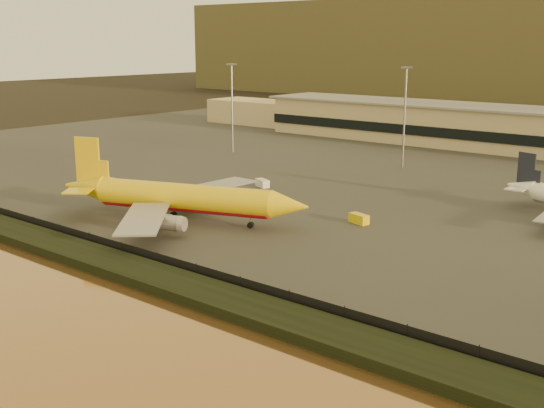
{
  "coord_description": "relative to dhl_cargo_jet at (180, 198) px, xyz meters",
  "views": [
    {
      "loc": [
        73.77,
        -74.21,
        31.93
      ],
      "look_at": [
        2.68,
        12.0,
        5.07
      ],
      "focal_mm": 45.0,
      "sensor_mm": 36.0,
      "label": 1
    }
  ],
  "objects": [
    {
      "name": "gse_vehicle_yellow",
      "position": [
        25.59,
        19.29,
        -3.45
      ],
      "size": [
        4.06,
        2.61,
        1.69
      ],
      "primitive_type": "cube",
      "rotation": [
        0.0,
        0.0,
        -0.26
      ],
      "color": "yellow",
      "rests_on": "tarmac"
    },
    {
      "name": "tarmac",
      "position": [
        14.48,
        88.12,
        -4.39
      ],
      "size": [
        320.0,
        220.0,
        0.2
      ],
      "primitive_type": "cube",
      "color": "#2D2D2D",
      "rests_on": "ground"
    },
    {
      "name": "embankment",
      "position": [
        14.48,
        -23.88,
        -3.79
      ],
      "size": [
        320.0,
        7.0,
        1.4
      ],
      "primitive_type": "cube",
      "color": "black",
      "rests_on": "ground"
    },
    {
      "name": "ground",
      "position": [
        14.48,
        -6.88,
        -4.49
      ],
      "size": [
        900.0,
        900.0,
        0.0
      ],
      "primitive_type": "plane",
      "color": "black",
      "rests_on": "ground"
    },
    {
      "name": "terminal_building",
      "position": [
        -0.04,
        118.67,
        1.75
      ],
      "size": [
        202.0,
        25.0,
        12.6
      ],
      "color": "#C9B98C",
      "rests_on": "tarmac"
    },
    {
      "name": "dhl_cargo_jet",
      "position": [
        0.0,
        0.0,
        0.0
      ],
      "size": [
        46.66,
        44.32,
        14.38
      ],
      "rotation": [
        0.0,
        0.0,
        0.35
      ],
      "color": "yellow",
      "rests_on": "tarmac"
    },
    {
      "name": "apron_light_masts",
      "position": [
        29.48,
        68.12,
        11.21
      ],
      "size": [
        152.2,
        12.2,
        25.4
      ],
      "color": "slate",
      "rests_on": "tarmac"
    },
    {
      "name": "perimeter_fence",
      "position": [
        14.48,
        -19.88,
        -3.19
      ],
      "size": [
        300.0,
        0.05,
        2.2
      ],
      "primitive_type": "cube",
      "color": "black",
      "rests_on": "tarmac"
    },
    {
      "name": "gse_vehicle_white",
      "position": [
        -7.79,
        32.02,
        -3.44
      ],
      "size": [
        4.17,
        3.06,
        1.71
      ],
      "primitive_type": "cube",
      "rotation": [
        0.0,
        0.0,
        -0.4
      ],
      "color": "white",
      "rests_on": "tarmac"
    }
  ]
}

